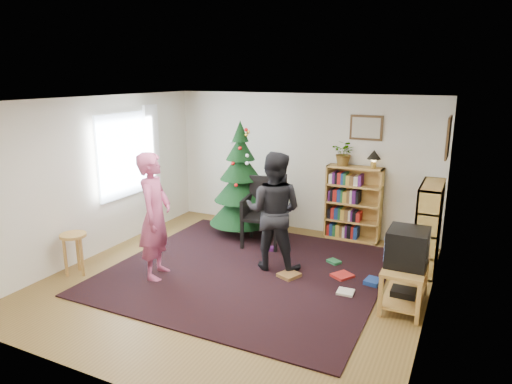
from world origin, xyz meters
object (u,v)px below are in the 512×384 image
at_px(stool, 74,243).
at_px(person_by_chair, 274,211).
at_px(person_standing, 155,216).
at_px(picture_back, 366,128).
at_px(crt_tv, 407,247).
at_px(tv_stand, 405,281).
at_px(christmas_tree, 241,188).
at_px(picture_right, 448,137).
at_px(bookshelf_back, 353,203).
at_px(armchair, 266,208).
at_px(bookshelf_right, 428,226).
at_px(potted_plant, 344,153).
at_px(table_lamp, 374,156).

bearing_deg(stool, person_by_chair, 30.22).
relative_size(person_standing, person_by_chair, 1.02).
distance_m(picture_back, crt_tv, 2.73).
bearing_deg(tv_stand, christmas_tree, 154.16).
bearing_deg(person_standing, tv_stand, -96.59).
relative_size(picture_right, crt_tv, 1.16).
height_order(christmas_tree, person_standing, christmas_tree).
bearing_deg(christmas_tree, person_by_chair, -45.08).
distance_m(bookshelf_back, person_standing, 3.47).
bearing_deg(christmas_tree, person_standing, -96.30).
distance_m(armchair, person_by_chair, 1.08).
xyz_separation_m(bookshelf_back, person_standing, (-2.12, -2.73, 0.24)).
xyz_separation_m(bookshelf_right, tv_stand, (-0.12, -1.32, -0.34)).
distance_m(picture_back, bookshelf_right, 1.97).
xyz_separation_m(person_standing, potted_plant, (1.92, 2.73, 0.62)).
xyz_separation_m(tv_stand, stool, (-4.42, -1.10, 0.15)).
bearing_deg(bookshelf_back, bookshelf_right, -30.60).
xyz_separation_m(christmas_tree, person_by_chair, (1.14, -1.14, 0.03)).
height_order(tv_stand, armchair, armchair).
bearing_deg(bookshelf_back, potted_plant, 180.00).
xyz_separation_m(picture_back, tv_stand, (1.07, -2.23, -1.63)).
relative_size(stool, table_lamp, 2.00).
bearing_deg(picture_right, christmas_tree, -179.75).
bearing_deg(christmas_tree, crt_tv, -25.86).
bearing_deg(armchair, crt_tv, -37.30).
height_order(picture_back, bookshelf_back, picture_back).
height_order(armchair, potted_plant, potted_plant).
height_order(christmas_tree, armchair, christmas_tree).
distance_m(crt_tv, armchair, 2.76).
height_order(picture_right, potted_plant, picture_right).
relative_size(bookshelf_back, stool, 2.12).
bearing_deg(bookshelf_back, armchair, -146.66).
relative_size(bookshelf_back, person_by_chair, 0.74).
xyz_separation_m(picture_right, person_standing, (-3.56, -2.14, -1.05)).
bearing_deg(person_standing, potted_plant, -52.68).
relative_size(picture_right, tv_stand, 0.68).
height_order(bookshelf_right, person_standing, person_standing).
xyz_separation_m(crt_tv, armchair, (-2.46, 1.25, -0.15)).
distance_m(stool, potted_plant, 4.53).
relative_size(person_by_chair, table_lamp, 5.73).
height_order(christmas_tree, stool, christmas_tree).
bearing_deg(bookshelf_back, tv_stand, -60.48).
relative_size(armchair, stool, 1.86).
bearing_deg(tv_stand, person_by_chair, 169.83).
relative_size(potted_plant, table_lamp, 1.41).
bearing_deg(crt_tv, bookshelf_back, 119.46).
height_order(potted_plant, table_lamp, potted_plant).
bearing_deg(potted_plant, christmas_tree, -160.28).
bearing_deg(stool, bookshelf_back, 44.62).
bearing_deg(bookshelf_right, potted_plant, 62.85).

